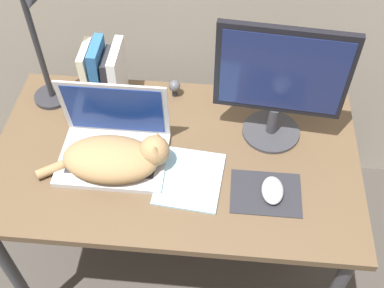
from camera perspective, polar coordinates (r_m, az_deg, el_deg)
The scene contains 10 objects.
desk at distance 1.66m, azimuth -1.93°, elevation -3.05°, with size 1.21×0.70×0.74m.
laptop at distance 1.58m, azimuth -9.28°, elevation 0.01°, with size 0.35×0.24×0.26m.
cat at distance 1.53m, azimuth -9.04°, elevation -1.66°, with size 0.42×0.18×0.13m.
external_monitor at distance 1.51m, azimuth 10.39°, elevation 7.21°, with size 0.41×0.20×0.43m.
mousepad at distance 1.51m, azimuth 8.74°, elevation -5.77°, with size 0.22×0.17×0.00m.
computer_mouse at distance 1.50m, azimuth 9.52°, elevation -5.42°, with size 0.07×0.11×0.03m.
book_row at distance 1.72m, azimuth -10.31°, elevation 7.96°, with size 0.13×0.16×0.25m.
desk_lamp at distance 1.59m, azimuth -18.01°, elevation 13.79°, with size 0.17×0.17×0.53m.
notepad at distance 1.53m, azimuth -0.27°, elevation -4.13°, with size 0.22×0.25×0.01m.
webcam at distance 1.76m, azimuth -2.09°, elevation 6.81°, with size 0.04×0.04×0.07m.
Camera 1 is at (0.15, -0.65, 1.97)m, focal length 45.00 mm.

